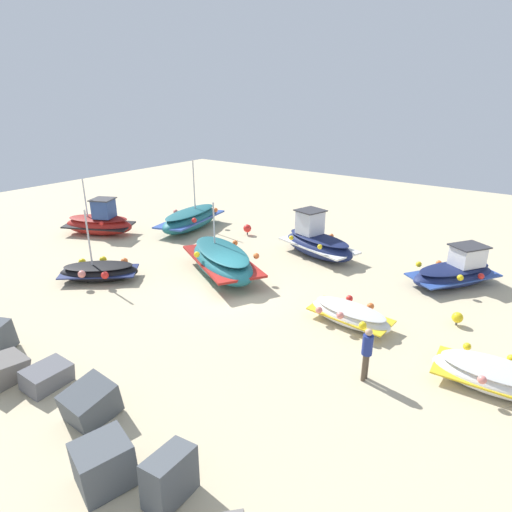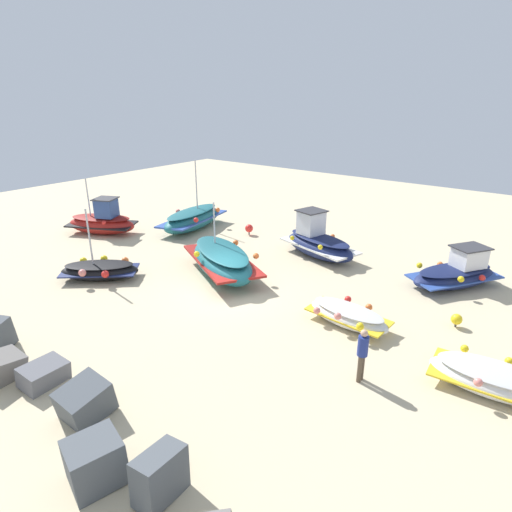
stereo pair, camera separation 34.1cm
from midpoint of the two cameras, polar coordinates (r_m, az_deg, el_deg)
name	(u,v)px [view 1 (the left image)]	position (r m, az deg, el deg)	size (l,w,h in m)	color
ground_plane	(228,291)	(19.08, -4.22, -4.67)	(58.56, 58.56, 0.00)	beige
fishing_boat_0	(455,272)	(21.39, 24.63, -1.95)	(3.73, 4.51, 1.83)	navy
fishing_boat_1	(190,219)	(27.79, -9.08, 4.89)	(3.01, 5.58, 4.38)	#1E6670
fishing_boat_2	(495,377)	(14.76, 28.71, -13.94)	(3.61, 1.91, 0.87)	white
fishing_boat_3	(317,242)	(23.04, 7.73, 1.84)	(4.83, 2.96, 2.43)	navy
fishing_boat_4	(350,315)	(16.62, 11.81, -7.67)	(3.38, 1.83, 0.82)	white
fishing_boat_5	(99,223)	(28.21, -20.49, 4.20)	(4.64, 3.43, 3.48)	maroon
fishing_boat_6	(222,260)	(20.50, -5.05, -0.60)	(5.83, 4.53, 3.40)	#1E6670
fishing_boat_7	(99,271)	(21.34, -20.63, -1.92)	(3.65, 3.42, 3.43)	black
person_walking	(367,351)	(13.43, 13.85, -12.17)	(0.32, 0.32, 1.76)	brown
breakwater_rocks	(27,378)	(14.60, -28.80, -14.06)	(24.64, 3.02, 1.36)	slate
mooring_buoy_0	(457,318)	(17.83, 24.78, -7.47)	(0.41, 0.41, 0.53)	#3F3F42
mooring_buoy_1	(247,228)	(26.40, -1.54, 3.70)	(0.50, 0.50, 0.67)	#3F3F42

